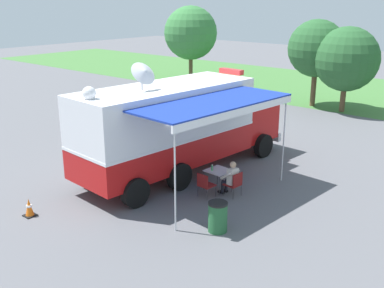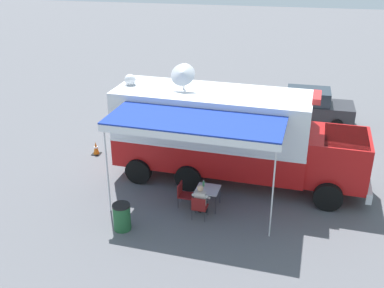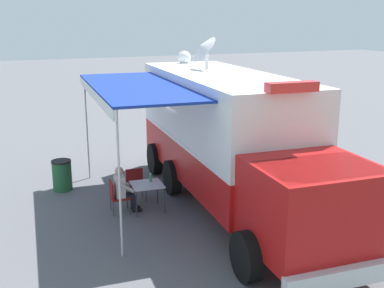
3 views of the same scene
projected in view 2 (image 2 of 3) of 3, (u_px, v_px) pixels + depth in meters
name	position (u px, v px, depth m)	size (l,w,h in m)	color
ground_plane	(210.00, 176.00, 17.95)	(100.00, 100.00, 0.00)	#5B5B60
lot_stripe	(240.00, 153.00, 19.84)	(0.12, 4.80, 0.01)	silver
command_truck	(230.00, 133.00, 16.94)	(5.24, 9.63, 4.53)	#B71414
folding_table	(208.00, 190.00, 15.62)	(0.85, 0.85, 0.73)	silver
water_bottle	(204.00, 184.00, 15.72)	(0.07, 0.07, 0.22)	#3F9959
folding_chair_at_table	(199.00, 206.00, 14.99)	(0.51, 0.51, 0.87)	maroon
folding_chair_beside_table	(183.00, 193.00, 15.78)	(0.51, 0.51, 0.87)	maroon
seated_responder	(201.00, 200.00, 15.10)	(0.68, 0.58, 1.25)	silver
trash_bin	(122.00, 217.00, 14.52)	(0.57, 0.57, 0.91)	#235B33
traffic_cone	(96.00, 148.00, 19.67)	(0.36, 0.36, 0.58)	black
car_behind_truck	(309.00, 106.00, 22.80)	(2.09, 4.24, 1.76)	#2D2D33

